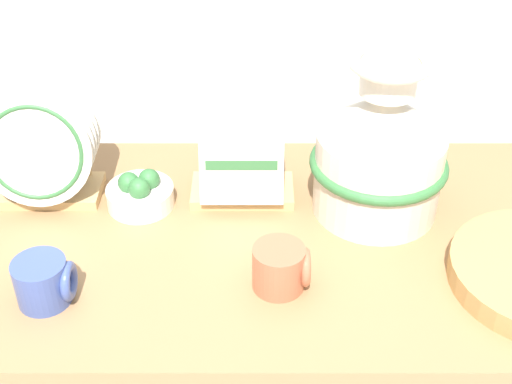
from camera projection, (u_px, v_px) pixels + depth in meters
name	position (u px, v px, depth m)	size (l,w,h in m)	color
display_table	(256.00, 266.00, 1.52)	(1.44, 0.72, 0.71)	#9E754C
ceramic_vase	(380.00, 149.00, 1.46)	(0.29, 0.29, 0.36)	silver
dish_rack_round_plates	(42.00, 152.00, 1.51)	(0.24, 0.17, 0.26)	tan
dish_rack_square_plates	(242.00, 166.00, 1.54)	(0.22, 0.15, 0.20)	tan
mug_cobalt_glaze	(45.00, 281.00, 1.29)	(0.11, 0.10, 0.09)	#42569E
mug_terracotta_glaze	(281.00, 268.00, 1.32)	(0.11, 0.10, 0.09)	#B76647
fruit_bowl	(140.00, 193.00, 1.54)	(0.15, 0.15, 0.08)	white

